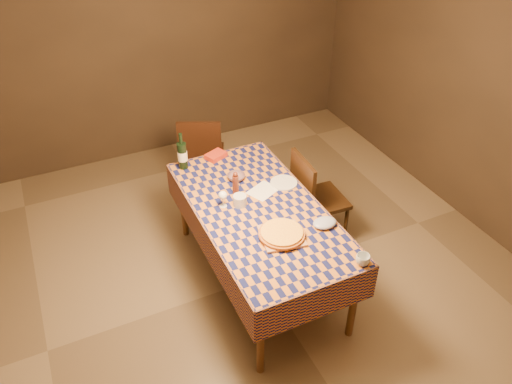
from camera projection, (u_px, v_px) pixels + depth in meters
room at (259, 145)px, 3.55m from camera, size 5.00×5.10×2.70m
dining_table at (259, 216)px, 3.94m from camera, size 0.94×1.84×0.77m
cutting_board at (282, 236)px, 3.62m from camera, size 0.35×0.35×0.02m
pizza at (282, 233)px, 3.61m from camera, size 0.35×0.35×0.03m
pepper_mill at (236, 184)px, 3.99m from camera, size 0.05×0.05×0.21m
bowl at (236, 177)px, 4.20m from camera, size 0.17×0.17×0.05m
wine_glass at (223, 196)px, 3.86m from camera, size 0.08×0.08×0.14m
wine_bottle at (182, 155)px, 4.29m from camera, size 0.10×0.10×0.34m
deli_tub at (240, 200)px, 3.91m from camera, size 0.14×0.14×0.09m
takeout_container at (216, 156)px, 4.48m from camera, size 0.21×0.18×0.04m
white_plate at (284, 183)px, 4.17m from camera, size 0.26×0.26×0.01m
tumbler at (363, 260)px, 3.38m from camera, size 0.12×0.12×0.08m
flour_patch at (263, 191)px, 4.08m from camera, size 0.29×0.26×0.00m
flour_bag at (325, 223)px, 3.71m from camera, size 0.22×0.20×0.05m
chair_far at (202, 153)px, 5.03m from camera, size 0.56×0.56×0.93m
chair_right at (313, 195)px, 4.45m from camera, size 0.45×0.44×0.93m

